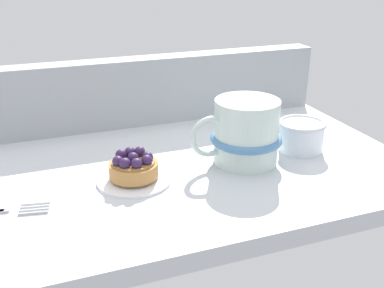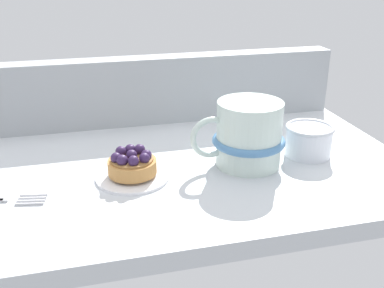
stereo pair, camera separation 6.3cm
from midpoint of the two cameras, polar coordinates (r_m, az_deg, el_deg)
name	(u,v)px [view 1 (the left image)]	position (r cm, az deg, el deg)	size (l,w,h in cm)	color
ground_plane	(170,172)	(67.57, -5.54, -3.63)	(70.51, 42.43, 2.53)	silver
window_rail_back	(137,92)	(82.28, -9.23, 6.52)	(69.10, 4.44, 11.95)	#9EA3A8
dessert_plate	(134,178)	(62.86, -10.19, -4.37)	(10.24, 10.24, 0.81)	white
raspberry_tart	(133,166)	(62.03, -10.32, -2.81)	(6.71, 6.71, 3.51)	#B77F42
coffee_mug	(245,133)	(65.97, 4.01, 1.39)	(14.08, 10.63, 9.61)	silver
sugar_bowl	(301,135)	(72.02, 11.23, 1.07)	(7.39, 7.39, 4.79)	silver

